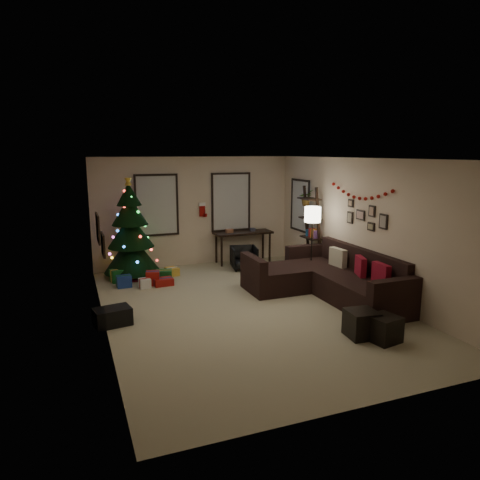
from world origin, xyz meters
name	(u,v)px	position (x,y,z in m)	size (l,w,h in m)	color
floor	(247,307)	(0.00, 0.00, 0.00)	(7.00, 7.00, 0.00)	tan
ceiling	(247,159)	(0.00, 0.00, 2.70)	(7.00, 7.00, 0.00)	white
wall_back	(195,211)	(0.00, 3.50, 1.35)	(5.00, 5.00, 0.00)	beige
wall_front	(370,292)	(0.00, -3.50, 1.35)	(5.00, 5.00, 0.00)	beige
wall_left	(101,246)	(-2.50, 0.00, 1.35)	(7.00, 7.00, 0.00)	beige
wall_right	(364,227)	(2.50, 0.00, 1.35)	(7.00, 7.00, 0.00)	beige
window_back_left	(157,205)	(-0.95, 3.47, 1.55)	(1.05, 0.06, 1.50)	#728CB2
window_back_right	(231,202)	(0.95, 3.47, 1.55)	(1.05, 0.06, 1.50)	#728CB2
window_right_wall	(301,205)	(2.47, 2.55, 1.50)	(0.06, 0.90, 1.30)	#728CB2
christmas_tree	(131,235)	(-1.67, 2.90, 0.97)	(1.26, 1.26, 2.34)	black
presents	(147,277)	(-1.44, 2.28, 0.11)	(1.50, 1.01, 0.30)	#14591E
sofa	(328,280)	(1.80, 0.12, 0.31)	(2.18, 3.14, 0.94)	black
pillow_red_a	(381,275)	(2.21, -0.96, 0.64)	(0.12, 0.44, 0.44)	maroon
pillow_red_b	(360,267)	(2.21, -0.35, 0.64)	(0.11, 0.41, 0.41)	maroon
pillow_cream	(338,259)	(2.21, 0.42, 0.63)	(0.13, 0.45, 0.45)	beige
ottoman_near	(361,324)	(1.17, -1.86, 0.21)	(0.44, 0.44, 0.42)	black
ottoman_far	(384,329)	(1.38, -2.12, 0.20)	(0.42, 0.42, 0.40)	black
desk	(243,235)	(1.19, 3.22, 0.71)	(1.49, 0.53, 0.80)	black
desk_chair	(244,258)	(0.96, 2.57, 0.29)	(0.55, 0.52, 0.57)	black
bookshelf	(312,232)	(2.30, 1.67, 0.99)	(0.30, 0.60, 2.05)	black
potted_plant	(306,196)	(2.30, 1.99, 1.80)	(0.43, 0.37, 0.47)	#4C4C4C
floor_lamp	(313,219)	(1.95, 1.06, 1.38)	(0.35, 0.35, 1.66)	black
art_map	(98,228)	(-2.48, 0.82, 1.50)	(0.04, 0.60, 0.50)	black
art_abstract	(103,245)	(-2.48, -0.27, 1.42)	(0.04, 0.45, 0.35)	black
gallery	(366,217)	(2.48, -0.07, 1.57)	(0.03, 1.25, 0.54)	black
garland	(360,192)	(2.45, 0.12, 2.03)	(0.08, 1.90, 0.30)	#A5140C
stocking_left	(188,203)	(-0.14, 3.58, 1.55)	(0.20, 0.05, 0.36)	#990F0C
stocking_right	(202,209)	(0.19, 3.45, 1.40)	(0.20, 0.05, 0.36)	#990F0C
storage_bin	(112,317)	(-2.38, 0.02, 0.15)	(0.58, 0.39, 0.29)	black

